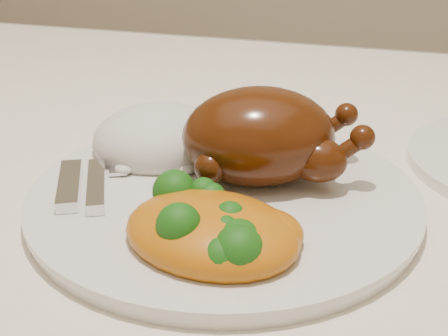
# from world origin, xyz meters

# --- Properties ---
(dining_table) EXTENTS (1.60, 0.90, 0.76)m
(dining_table) POSITION_xyz_m (0.00, 0.00, 0.67)
(dining_table) COLOR brown
(dining_table) RESTS_ON floor
(tablecloth) EXTENTS (1.73, 1.03, 0.18)m
(tablecloth) POSITION_xyz_m (0.00, 0.00, 0.74)
(tablecloth) COLOR white
(tablecloth) RESTS_ON dining_table
(dinner_plate) EXTENTS (0.36, 0.36, 0.01)m
(dinner_plate) POSITION_xyz_m (0.11, -0.03, 0.77)
(dinner_plate) COLOR silver
(dinner_plate) RESTS_ON tablecloth
(roast_chicken) EXTENTS (0.17, 0.13, 0.08)m
(roast_chicken) POSITION_xyz_m (0.13, -0.00, 0.82)
(roast_chicken) COLOR #441E07
(roast_chicken) RESTS_ON dinner_plate
(rice_mound) EXTENTS (0.15, 0.14, 0.06)m
(rice_mound) POSITION_xyz_m (0.03, 0.02, 0.79)
(rice_mound) COLOR silver
(rice_mound) RESTS_ON dinner_plate
(mac_and_cheese) EXTENTS (0.14, 0.12, 0.05)m
(mac_and_cheese) POSITION_xyz_m (0.13, -0.11, 0.79)
(mac_and_cheese) COLOR orange
(mac_and_cheese) RESTS_ON dinner_plate
(cutlery) EXTENTS (0.08, 0.19, 0.01)m
(cutlery) POSITION_xyz_m (0.00, -0.04, 0.79)
(cutlery) COLOR silver
(cutlery) RESTS_ON dinner_plate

